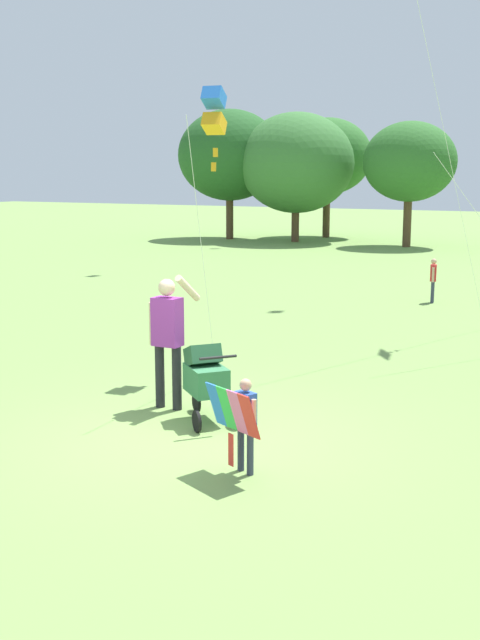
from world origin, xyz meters
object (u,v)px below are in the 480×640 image
Objects in this scene: child_with_butterfly_kite at (243,417)px; stroller at (206,376)px; person_red_shirt at (433,277)px; kite_adult_black at (214,112)px; person_adult_flyer at (168,331)px.

stroller is (-1.28, 1.41, -0.03)m from child_with_butterfly_kite.
person_red_shirt is at bearing 94.71° from child_with_butterfly_kite.
stroller is at bearing -63.25° from kite_adult_black.
kite_adult_black is at bearing 123.17° from child_with_butterfly_kite.
person_red_shirt is at bearing 88.60° from stroller.
stroller is at bearing 132.16° from child_with_butterfly_kite.
person_adult_flyer is 3.75m from kite_adult_black.
person_red_shirt is at bearing 84.62° from person_adult_flyer.
stroller is 10.86m from person_red_shirt.
kite_adult_black is at bearing 102.23° from person_adult_flyer.
kite_adult_black reaches higher than stroller.
person_red_shirt is at bearing 80.23° from kite_adult_black.
kite_adult_black is (-0.46, 2.13, 3.05)m from person_adult_flyer.
child_with_butterfly_kite reaches higher than stroller.
child_with_butterfly_kite is 0.56× the size of person_adult_flyer.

